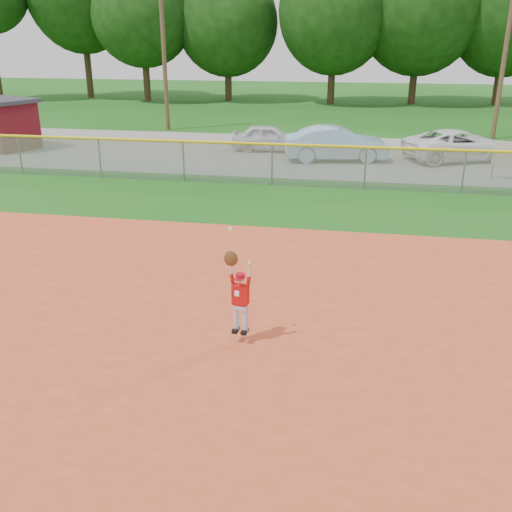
{
  "coord_description": "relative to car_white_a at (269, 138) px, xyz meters",
  "views": [
    {
      "loc": [
        3.1,
        -10.23,
        5.14
      ],
      "look_at": [
        1.23,
        0.01,
        1.1
      ],
      "focal_mm": 40.0,
      "sensor_mm": 36.0,
      "label": 1
    }
  ],
  "objects": [
    {
      "name": "car_white_a",
      "position": [
        0.0,
        0.0,
        0.0
      ],
      "size": [
        3.63,
        1.63,
        1.21
      ],
      "primitive_type": "imported",
      "rotation": [
        0.0,
        0.0,
        1.63
      ],
      "color": "silver",
      "rests_on": "parking_strip"
    },
    {
      "name": "ballplayer",
      "position": [
        2.33,
        -17.92,
        0.35
      ],
      "size": [
        0.5,
        0.24,
        1.93
      ],
      "color": "silver",
      "rests_on": "ground"
    },
    {
      "name": "utility_shed",
      "position": [
        -12.6,
        -1.7,
        0.57
      ],
      "size": [
        3.88,
        3.53,
        2.37
      ],
      "color": "#520B12",
      "rests_on": "ground"
    },
    {
      "name": "tree_line",
      "position": [
        2.08,
        21.47,
        6.9
      ],
      "size": [
        62.37,
        13.0,
        14.43
      ],
      "color": "#422D1C",
      "rests_on": "ground"
    },
    {
      "name": "power_lines",
      "position": [
        2.12,
        5.56,
        4.04
      ],
      "size": [
        19.4,
        0.24,
        9.0
      ],
      "color": "#4C3823",
      "rests_on": "ground"
    },
    {
      "name": "car_blue",
      "position": [
        3.2,
        -1.73,
        0.12
      ],
      "size": [
        4.63,
        2.34,
        1.46
      ],
      "primitive_type": "imported",
      "rotation": [
        0.0,
        0.0,
        1.76
      ],
      "color": "#8FB8D6",
      "rests_on": "parking_strip"
    },
    {
      "name": "car_white_b",
      "position": [
        8.43,
        -0.72,
        0.05
      ],
      "size": [
        5.22,
        3.87,
        1.32
      ],
      "primitive_type": "imported",
      "rotation": [
        0.0,
        0.0,
        1.97
      ],
      "color": "white",
      "rests_on": "parking_strip"
    },
    {
      "name": "outfield_fence",
      "position": [
        1.12,
        -6.44,
        0.25
      ],
      "size": [
        40.06,
        0.1,
        1.55
      ],
      "color": "gray",
      "rests_on": "ground"
    },
    {
      "name": "parking_strip",
      "position": [
        1.12,
        -0.44,
        -0.62
      ],
      "size": [
        44.0,
        10.0,
        0.03
      ],
      "primitive_type": "cube",
      "color": "gray",
      "rests_on": "ground"
    },
    {
      "name": "ground",
      "position": [
        1.12,
        -16.44,
        -0.64
      ],
      "size": [
        120.0,
        120.0,
        0.0
      ],
      "primitive_type": "plane",
      "color": "#185413",
      "rests_on": "ground"
    },
    {
      "name": "clay_infield",
      "position": [
        1.12,
        -19.44,
        -0.62
      ],
      "size": [
        24.0,
        16.0,
        0.04
      ],
      "primitive_type": "cube",
      "color": "#C64523",
      "rests_on": "ground"
    }
  ]
}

